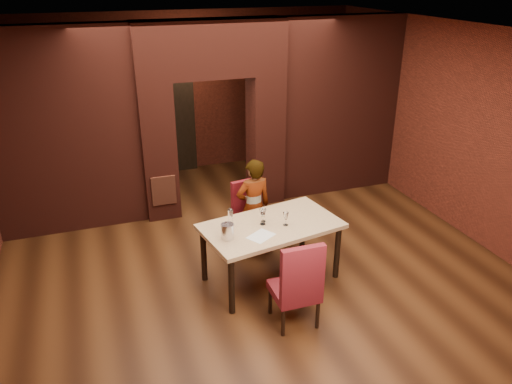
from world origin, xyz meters
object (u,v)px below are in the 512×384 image
chair_far (253,217)px  wine_bucket (228,231)px  dining_table (271,252)px  person_seated (254,207)px  water_bottle (231,218)px  chair_near (294,281)px  wine_glass_b (263,215)px  wine_glass_c (286,219)px  potted_plant (286,231)px  wine_glass_a (263,217)px

chair_far → wine_bucket: (-0.68, -1.01, 0.41)m
dining_table → person_seated: size_ratio=1.22×
chair_far → water_bottle: bearing=-136.0°
chair_near → wine_glass_b: (-0.00, 1.05, 0.36)m
wine_glass_b → chair_far: bearing=82.0°
wine_glass_b → wine_glass_c: same height
chair_near → water_bottle: size_ratio=4.11×
wine_glass_b → potted_plant: bearing=48.8°
dining_table → wine_glass_a: wine_glass_a is taller
wine_glass_a → wine_glass_c: (0.27, -0.12, -0.02)m
person_seated → wine_glass_a: person_seated is taller
chair_far → wine_glass_a: bearing=-109.0°
potted_plant → chair_near: bearing=-110.0°
wine_glass_b → potted_plant: size_ratio=0.49×
wine_glass_a → water_bottle: (-0.43, 0.04, 0.03)m
person_seated → wine_glass_c: bearing=93.8°
person_seated → water_bottle: bearing=45.4°
wine_glass_b → wine_glass_c: (0.24, -0.19, 0.00)m
wine_glass_c → water_bottle: bearing=166.7°
wine_bucket → water_bottle: (0.12, 0.25, 0.04)m
chair_far → potted_plant: 0.65m
chair_far → wine_glass_c: size_ratio=5.73×
chair_far → chair_near: bearing=-102.5°
chair_far → chair_near: (-0.10, -1.77, 0.04)m
wine_bucket → dining_table: bearing=14.8°
chair_far → person_seated: size_ratio=0.72×
chair_near → wine_bucket: bearing=-51.9°
chair_far → wine_glass_c: chair_far is taller
wine_glass_a → wine_glass_b: size_ratio=1.19×
wine_glass_b → person_seated: bearing=82.0°
chair_near → person_seated: bearing=-92.1°
dining_table → chair_far: size_ratio=1.69×
person_seated → potted_plant: (0.56, 0.08, -0.55)m
person_seated → wine_bucket: size_ratio=7.34×
chair_far → wine_glass_a: (-0.14, -0.80, 0.42)m
wine_glass_c → wine_bucket: size_ratio=0.92×
wine_glass_c → potted_plant: size_ratio=0.49×
wine_bucket → potted_plant: 1.77m
chair_near → water_bottle: bearing=-64.5°
wine_bucket → chair_far: bearing=55.9°
wine_glass_b → wine_glass_c: size_ratio=1.00×
wine_glass_b → water_bottle: size_ratio=0.67×
wine_bucket → chair_near: bearing=-52.9°
person_seated → wine_glass_c: size_ratio=7.94×
person_seated → chair_near: bearing=81.1°
chair_near → water_bottle: chair_near is taller
wine_glass_c → potted_plant: bearing=66.2°
chair_far → wine_bucket: size_ratio=5.29×
wine_glass_b → wine_bucket: (-0.58, -0.28, 0.01)m
wine_glass_a → potted_plant: 1.31m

